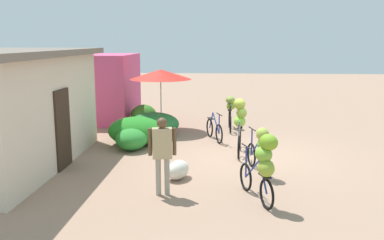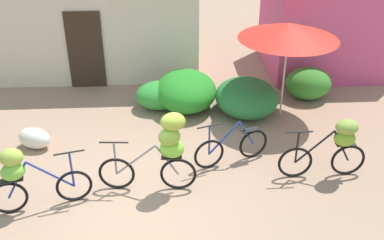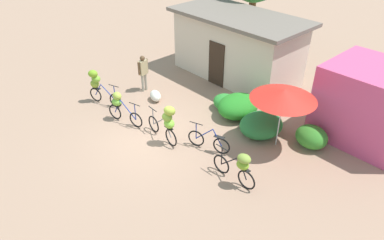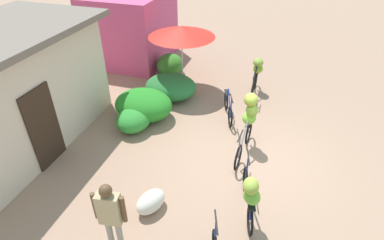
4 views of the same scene
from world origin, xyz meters
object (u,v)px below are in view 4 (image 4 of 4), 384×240
shop_pink (131,27)px  bicycle_rightmost (257,73)px  market_umbrella (182,31)px  person_vendor (110,213)px  bicycle_near_pile (250,194)px  bicycle_center_loaded (249,118)px  produce_sack (151,202)px  bicycle_by_shop (228,107)px

shop_pink → bicycle_rightmost: shop_pink is taller
market_umbrella → person_vendor: market_umbrella is taller
person_vendor → bicycle_rightmost: bearing=-12.7°
bicycle_near_pile → bicycle_center_loaded: size_ratio=0.94×
market_umbrella → produce_sack: 5.78m
bicycle_by_shop → person_vendor: (-5.01, 0.99, 0.67)m
shop_pink → produce_sack: size_ratio=4.57×
produce_sack → person_vendor: person_vendor is taller
bicycle_near_pile → produce_sack: bicycle_near_pile is taller
shop_pink → produce_sack: bearing=-151.3°
bicycle_near_pile → bicycle_rightmost: bicycle_near_pile is taller
bicycle_center_loaded → person_vendor: size_ratio=1.05×
market_umbrella → bicycle_center_loaded: market_umbrella is taller
bicycle_center_loaded → bicycle_rightmost: 3.10m
produce_sack → bicycle_center_loaded: bearing=-29.9°
market_umbrella → bicycle_center_loaded: 3.97m
produce_sack → bicycle_rightmost: bearing=-13.0°
shop_pink → bicycle_rightmost: bearing=-105.2°
bicycle_by_shop → produce_sack: 4.03m
shop_pink → bicycle_center_loaded: bearing=-129.5°
bicycle_by_shop → produce_sack: bicycle_by_shop is taller
produce_sack → bicycle_near_pile: bearing=-79.0°
produce_sack → person_vendor: bearing=168.8°
bicycle_by_shop → market_umbrella: bearing=53.6°
market_umbrella → bicycle_by_shop: bearing=-126.4°
bicycle_center_loaded → person_vendor: person_vendor is taller
bicycle_near_pile → produce_sack: 2.04m
shop_pink → produce_sack: 8.28m
shop_pink → market_umbrella: size_ratio=1.46×
market_umbrella → bicycle_center_loaded: bearing=-135.0°
produce_sack → shop_pink: bearing=28.7°
bicycle_near_pile → bicycle_rightmost: size_ratio=0.99×
shop_pink → bicycle_rightmost: size_ratio=1.95×
market_umbrella → bicycle_near_pile: size_ratio=1.34×
bicycle_near_pile → produce_sack: size_ratio=2.33×
bicycle_near_pile → bicycle_by_shop: bicycle_near_pile is taller
bicycle_near_pile → person_vendor: 2.61m
shop_pink → bicycle_by_shop: (-3.25, -4.72, -0.98)m
bicycle_center_loaded → market_umbrella: bearing=45.0°
market_umbrella → produce_sack: size_ratio=3.13×
shop_pink → bicycle_by_shop: bearing=-124.6°
bicycle_by_shop → person_vendor: bearing=168.8°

